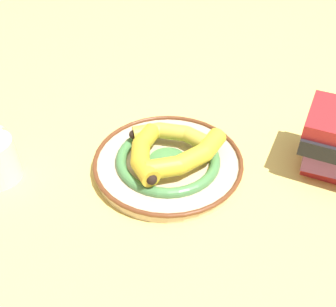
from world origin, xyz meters
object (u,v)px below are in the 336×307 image
banana_a (188,158)px  banana_b (174,134)px  banana_c (144,152)px  decorative_bowl (168,162)px

banana_a → banana_b: size_ratio=1.14×
banana_a → banana_c: (-0.08, -0.03, -0.00)m
decorative_bowl → banana_c: banana_c is taller
decorative_bowl → banana_c: bearing=-131.5°
banana_a → decorative_bowl: bearing=105.7°
banana_c → banana_a: bearing=77.6°
banana_b → banana_c: (-0.02, -0.09, 0.00)m
banana_b → banana_c: bearing=57.4°
banana_a → banana_b: bearing=72.3°
decorative_bowl → banana_a: size_ratio=1.53×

